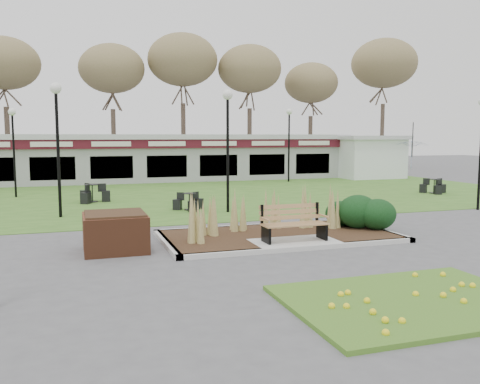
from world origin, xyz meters
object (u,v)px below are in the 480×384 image
object	(u,v)px
park_bench	(293,223)
bistro_set_d	(434,189)
brick_planter	(115,232)
food_pavilion	(163,157)
bistro_set_b	(189,204)
lamp_post_far_right	(289,129)
service_hut	(369,156)
lamp_post_mid_right	(228,123)
bistro_set_a	(92,196)
lamp_post_far_left	(13,133)
lamp_post_mid_left	(57,120)
patio_umbrella	(412,155)

from	to	relation	value
park_bench	bistro_set_d	size ratio (longest dim) A/B	1.31
brick_planter	food_pavilion	world-z (taller)	food_pavilion
bistro_set_b	lamp_post_far_right	bearing A→B (deg)	49.69
bistro_set_d	bistro_set_b	bearing A→B (deg)	-171.88
park_bench	service_hut	size ratio (longest dim) A/B	0.39
lamp_post_far_right	brick_planter	bearing A→B (deg)	-126.00
lamp_post_mid_right	lamp_post_far_right	bearing A→B (deg)	56.48
bistro_set_d	park_bench	bearing A→B (deg)	-142.87
park_bench	brick_planter	xyz separation A→B (m)	(-4.40, 0.75, -0.11)
bistro_set_a	bistro_set_d	bearing A→B (deg)	-6.35
bistro_set_b	lamp_post_mid_right	bearing A→B (deg)	-36.35
service_hut	lamp_post_far_left	size ratio (longest dim) A/B	1.09
lamp_post_mid_right	lamp_post_far_right	world-z (taller)	lamp_post_mid_right
park_bench	lamp_post_mid_left	xyz separation A→B (m)	(-5.79, 6.58, 2.75)
patio_umbrella	lamp_post_mid_left	bearing A→B (deg)	-157.14
park_bench	food_pavilion	size ratio (longest dim) A/B	0.07
brick_planter	patio_umbrella	size ratio (longest dim) A/B	0.59
brick_planter	lamp_post_far_left	xyz separation A→B (m)	(-3.45, 12.53, 2.47)
bistro_set_a	lamp_post_far_right	bearing A→B (deg)	28.32
brick_planter	lamp_post_far_left	bearing A→B (deg)	105.38
lamp_post_far_right	bistro_set_b	xyz separation A→B (m)	(-8.43, -9.93, -3.01)
food_pavilion	patio_umbrella	bearing A→B (deg)	-15.89
brick_planter	lamp_post_far_right	distance (m)	19.97
food_pavilion	patio_umbrella	distance (m)	15.74
patio_umbrella	brick_planter	bearing A→B (deg)	-143.14
food_pavilion	brick_planter	bearing A→B (deg)	-103.06
brick_planter	bistro_set_d	size ratio (longest dim) A/B	1.16
food_pavilion	bistro_set_d	bearing A→B (deg)	-44.32
park_bench	patio_umbrella	bearing A→B (deg)	45.49
service_hut	park_bench	bearing A→B (deg)	-127.25
lamp_post_mid_left	bistro_set_b	distance (m)	5.55
park_bench	food_pavilion	distance (m)	19.73
brick_planter	bistro_set_d	distance (m)	17.62
brick_planter	patio_umbrella	distance (m)	24.45
bistro_set_a	patio_umbrella	bearing A→B (deg)	14.27
lamp_post_mid_right	patio_umbrella	distance (m)	17.92
brick_planter	lamp_post_mid_right	bearing A→B (deg)	49.26
service_hut	patio_umbrella	xyz separation A→B (m)	(1.64, -2.35, 0.18)
park_bench	patio_umbrella	size ratio (longest dim) A/B	0.66
lamp_post_mid_left	bistro_set_d	distance (m)	17.56
lamp_post_mid_left	patio_umbrella	bearing A→B (deg)	22.86
food_pavilion	bistro_set_d	world-z (taller)	food_pavilion
brick_planter	lamp_post_far_right	size ratio (longest dim) A/B	0.34
lamp_post_mid_right	lamp_post_far_left	bearing A→B (deg)	136.90
brick_planter	lamp_post_mid_left	world-z (taller)	lamp_post_mid_left
service_hut	lamp_post_far_left	distance (m)	21.86
lamp_post_mid_right	patio_umbrella	xyz separation A→B (m)	(15.10, 9.50, -1.63)
bistro_set_a	bistro_set_d	size ratio (longest dim) A/B	1.10
lamp_post_far_left	bistro_set_d	distance (m)	19.96
service_hut	lamp_post_mid_left	world-z (taller)	lamp_post_mid_left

